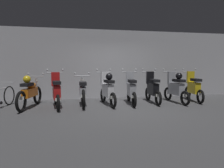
{
  "coord_description": "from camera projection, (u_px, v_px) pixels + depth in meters",
  "views": [
    {
      "loc": [
        -1.55,
        -6.06,
        1.38
      ],
      "look_at": [
        -0.27,
        0.62,
        0.75
      ],
      "focal_mm": 30.83,
      "sensor_mm": 36.0,
      "label": 1
    }
  ],
  "objects": [
    {
      "name": "motorbike_slot_1",
      "position": [
        56.0,
        92.0,
        6.41
      ],
      "size": [
        0.58,
        1.67,
        1.29
      ],
      "color": "black",
      "rests_on": "ground"
    },
    {
      "name": "motorbike_slot_4",
      "position": [
        131.0,
        90.0,
        7.0
      ],
      "size": [
        0.59,
        1.68,
        1.29
      ],
      "color": "black",
      "rests_on": "ground"
    },
    {
      "name": "motorbike_slot_7",
      "position": [
        193.0,
        88.0,
        7.63
      ],
      "size": [
        0.58,
        1.67,
        1.29
      ],
      "color": "black",
      "rests_on": "ground"
    },
    {
      "name": "back_wall",
      "position": [
        111.0,
        64.0,
        8.46
      ],
      "size": [
        16.0,
        0.3,
        2.93
      ],
      "primitive_type": "cube",
      "color": "#ADADB2",
      "rests_on": "ground"
    },
    {
      "name": "motorbike_slot_5",
      "position": [
        152.0,
        89.0,
        7.26
      ],
      "size": [
        0.59,
        1.68,
        1.29
      ],
      "color": "black",
      "rests_on": "ground"
    },
    {
      "name": "motorbike_slot_3",
      "position": [
        107.0,
        89.0,
        6.82
      ],
      "size": [
        0.58,
        1.68,
        1.29
      ],
      "color": "black",
      "rests_on": "ground"
    },
    {
      "name": "motorbike_slot_6",
      "position": [
        176.0,
        88.0,
        7.26
      ],
      "size": [
        0.59,
        1.68,
        1.29
      ],
      "color": "black",
      "rests_on": "ground"
    },
    {
      "name": "motorbike_slot_0",
      "position": [
        30.0,
        92.0,
        6.38
      ],
      "size": [
        0.61,
        1.93,
        1.15
      ],
      "color": "black",
      "rests_on": "ground"
    },
    {
      "name": "bicycle",
      "position": [
        1.0,
        97.0,
        6.32
      ],
      "size": [
        0.52,
        1.7,
        0.89
      ],
      "color": "black",
      "rests_on": "ground"
    },
    {
      "name": "motorbike_slot_2",
      "position": [
        83.0,
        91.0,
        6.78
      ],
      "size": [
        0.59,
        1.95,
        1.15
      ],
      "color": "black",
      "rests_on": "ground"
    },
    {
      "name": "ground_plane",
      "position": [
        124.0,
        108.0,
        6.34
      ],
      "size": [
        80.0,
        80.0,
        0.0
      ],
      "primitive_type": "plane",
      "color": "#4C4C4F"
    }
  ]
}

